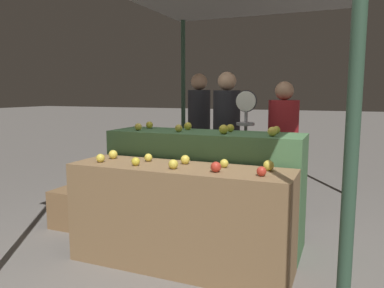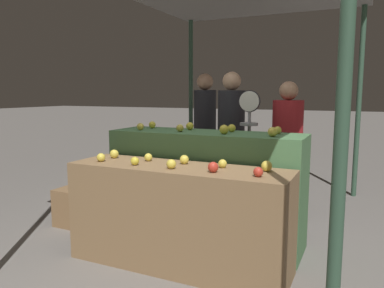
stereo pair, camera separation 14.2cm
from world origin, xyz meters
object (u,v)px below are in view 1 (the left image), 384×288
object	(u,v)px
person_customer_left	(226,130)
wooden_crate_side	(75,208)
person_vendor_at_scale	(283,141)
produce_scale	(246,129)
person_customer_right	(199,125)

from	to	relation	value
person_customer_left	wooden_crate_side	bearing A→B (deg)	24.71
person_vendor_at_scale	wooden_crate_side	distance (m)	2.47
produce_scale	person_vendor_at_scale	bearing A→B (deg)	36.62
person_vendor_at_scale	person_customer_right	world-z (taller)	person_customer_right
produce_scale	person_vendor_at_scale	size ratio (longest dim) A/B	0.94
person_vendor_at_scale	produce_scale	bearing A→B (deg)	63.55
person_vendor_at_scale	person_customer_left	world-z (taller)	person_customer_left
person_customer_right	wooden_crate_side	size ratio (longest dim) A/B	4.18
produce_scale	person_customer_right	xyz separation A→B (m)	(-0.90, 0.87, -0.05)
person_customer_left	wooden_crate_side	size ratio (longest dim) A/B	4.16
person_vendor_at_scale	person_customer_left	bearing A→B (deg)	15.74
person_customer_left	person_customer_right	world-z (taller)	person_customer_right
person_vendor_at_scale	wooden_crate_side	world-z (taller)	person_vendor_at_scale
person_customer_left	produce_scale	bearing A→B (deg)	112.42
produce_scale	person_customer_right	distance (m)	1.25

